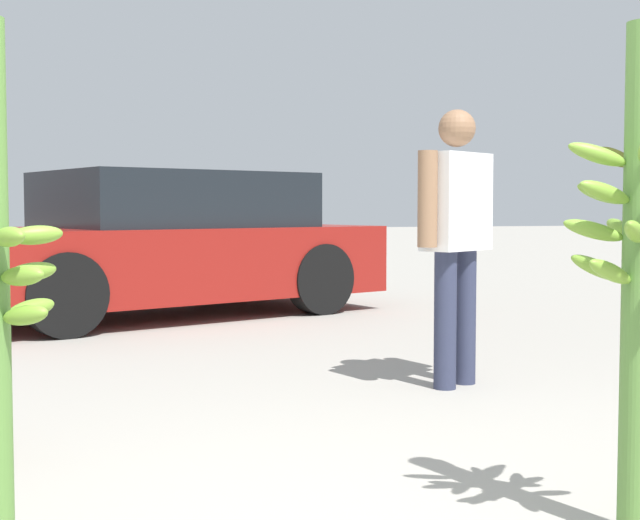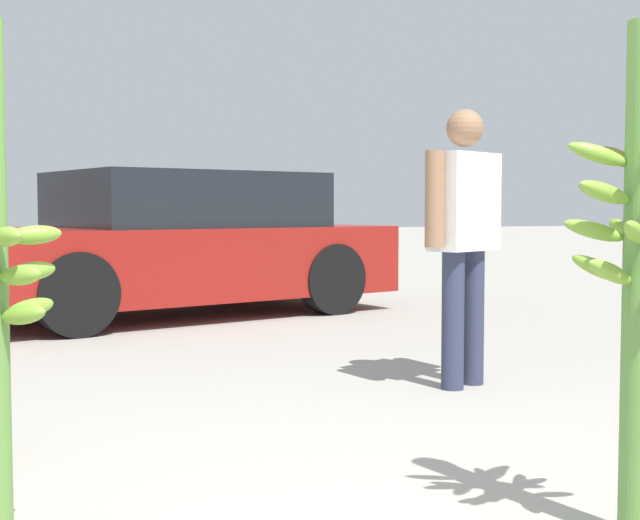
# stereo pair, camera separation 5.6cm
# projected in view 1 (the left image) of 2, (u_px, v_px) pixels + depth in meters

# --- Properties ---
(vendor_person) EXTENTS (0.61, 0.43, 1.54)m
(vendor_person) POSITION_uv_depth(u_px,v_px,m) (456.00, 225.00, 4.93)
(vendor_person) COLOR #2D334C
(vendor_person) RESTS_ON ground_plane
(parked_car) EXTENTS (4.39, 3.16, 1.32)m
(parked_car) POSITION_uv_depth(u_px,v_px,m) (162.00, 246.00, 8.23)
(parked_car) COLOR maroon
(parked_car) RESTS_ON ground_plane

